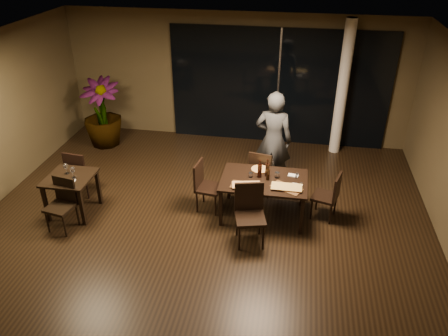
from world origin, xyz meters
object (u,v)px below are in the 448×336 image
at_px(bottle_c, 267,168).
at_px(side_table, 70,183).
at_px(chair_main_near, 250,210).
at_px(diner, 273,140).
at_px(bottle_b, 268,173).
at_px(chair_side_near, 63,201).
at_px(chair_side_far, 79,171).
at_px(bottle_a, 260,169).
at_px(main_table, 264,183).
at_px(chair_main_left, 205,183).
at_px(potted_plant, 102,113).
at_px(chair_main_right, 330,194).
at_px(chair_main_far, 261,171).

bearing_deg(bottle_c, side_table, -169.52).
xyz_separation_m(side_table, chair_main_near, (3.24, -0.23, -0.05)).
distance_m(diner, bottle_b, 1.11).
bearing_deg(bottle_b, chair_side_near, -164.70).
height_order(chair_side_far, bottle_a, bottle_a).
distance_m(main_table, side_table, 3.44).
distance_m(chair_main_near, chair_main_left, 1.20).
relative_size(side_table, bottle_c, 2.44).
xyz_separation_m(chair_main_near, potted_plant, (-3.83, 2.99, 0.23)).
relative_size(chair_main_right, potted_plant, 0.56).
xyz_separation_m(chair_main_left, bottle_a, (0.99, 0.03, 0.39)).
height_order(main_table, chair_main_far, chair_main_far).
relative_size(chair_main_near, potted_plant, 0.64).
xyz_separation_m(chair_main_left, bottle_c, (1.11, 0.09, 0.39)).
height_order(main_table, bottle_a, bottle_a).
bearing_deg(potted_plant, chair_main_far, -22.16).
xyz_separation_m(chair_main_left, diner, (1.14, 1.08, 0.46)).
bearing_deg(chair_side_near, chair_main_left, 33.43).
bearing_deg(chair_main_near, bottle_a, 70.72).
xyz_separation_m(main_table, side_table, (-3.40, -0.50, -0.05)).
height_order(bottle_a, bottle_b, bottle_a).
bearing_deg(chair_main_far, chair_main_right, 166.00).
relative_size(potted_plant, bottle_c, 4.89).
bearing_deg(chair_side_near, chair_main_far, 36.84).
bearing_deg(chair_main_left, chair_main_far, -49.07).
distance_m(chair_side_far, bottle_a, 3.46).
relative_size(chair_main_right, chair_side_near, 0.97).
height_order(chair_side_far, diner, diner).
bearing_deg(chair_side_far, potted_plant, -71.38).
distance_m(chair_main_right, potted_plant, 5.59).
xyz_separation_m(chair_side_far, chair_side_near, (0.18, -1.00, -0.01)).
distance_m(side_table, chair_main_near, 3.25).
height_order(chair_side_near, bottle_c, bottle_c).
xyz_separation_m(main_table, chair_main_far, (-0.11, 0.69, -0.15)).
height_order(main_table, bottle_b, bottle_b).
relative_size(chair_main_near, chair_main_right, 1.14).
relative_size(chair_side_near, diner, 0.47).
bearing_deg(bottle_b, side_table, -171.65).
bearing_deg(chair_main_near, chair_main_left, 125.69).
xyz_separation_m(chair_main_left, chair_side_far, (-2.45, 0.03, 0.00)).
bearing_deg(main_table, chair_main_near, -102.38).
distance_m(side_table, bottle_c, 3.51).
bearing_deg(chair_main_near, chair_side_near, 169.25).
distance_m(chair_side_near, diner, 4.00).
bearing_deg(chair_side_far, side_table, 109.32).
bearing_deg(chair_side_far, chair_main_far, -163.14).
distance_m(chair_main_left, chair_main_right, 2.23).
height_order(side_table, chair_main_left, chair_main_left).
relative_size(side_table, bottle_a, 2.41).
bearing_deg(bottle_a, chair_side_far, 179.99).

